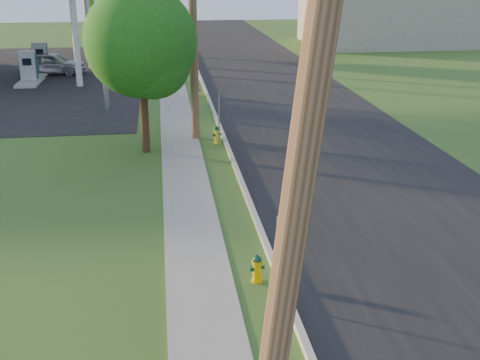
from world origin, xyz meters
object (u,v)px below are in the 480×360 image
Objects in this scene: tree_verge at (143,46)px; car_silver at (53,63)px; fuel_pump_se at (41,61)px; hydrant_near at (257,269)px; hydrant_far at (197,90)px; fuel_pump_ne at (29,71)px; utility_pole_mid at (193,11)px; hydrant_mid at (217,135)px; utility_pole_near at (301,165)px.

tree_verge is 1.49× the size of car_silver.
fuel_pump_se reaches higher than car_silver.
tree_verge is at bearing 103.66° from hydrant_near.
fuel_pump_se is at bearing 108.28° from hydrant_near.
hydrant_far is 11.74m from car_silver.
fuel_pump_ne is at bearing 110.99° from hydrant_near.
tree_verge is (-1.86, -1.65, -1.06)m from utility_pole_mid.
hydrant_mid is (0.17, 10.91, 0.03)m from hydrant_near.
fuel_pump_se reaches higher than hydrant_near.
fuel_pump_se is (-8.90, 17.00, -4.23)m from utility_pole_mid.
fuel_pump_se is at bearing 110.69° from tree_verge.
tree_verge is at bearing -104.10° from hydrant_far.
utility_pole_near is 1.57× the size of tree_verge.
fuel_pump_ne is (-8.90, 13.00, -4.23)m from utility_pole_mid.
utility_pole_mid is at bearing -62.37° from fuel_pump_se.
tree_verge is (7.04, -18.65, 3.17)m from fuel_pump_se.
hydrant_mid is 19.11m from car_silver.
fuel_pump_se is at bearing 104.27° from utility_pole_near.
fuel_pump_ne is at bearing 124.40° from utility_pole_mid.
hydrant_near is (0.61, -11.79, -4.63)m from utility_pole_mid.
hydrant_mid is at bearing -139.95° from car_silver.
utility_pole_mid is 19.65m from fuel_pump_se.
tree_verge is 9.10× the size of hydrant_near.
fuel_pump_ne is 1.00× the size of fuel_pump_se.
hydrant_mid is 0.18× the size of car_silver.
hydrant_far is at bearing 90.01° from hydrant_near.
utility_pole_near reaches higher than hydrant_near.
fuel_pump_se is 20.19m from tree_verge.
utility_pole_near is 7.68m from hydrant_near.
hydrant_mid is (0.77, 17.12, -4.45)m from utility_pole_near.
utility_pole_mid is 4.75m from hydrant_mid.
fuel_pump_ne is 16.92m from hydrant_mid.
hydrant_mid reaches higher than hydrant_far.
fuel_pump_ne is 4.82× the size of hydrant_near.
hydrant_near is 19.93m from hydrant_far.
utility_pole_near reaches higher than fuel_pump_ne.
utility_pole_near is at bearing -83.53° from tree_verge.
car_silver reaches higher than hydrant_near.
hydrant_far is at bearing 91.07° from hydrant_mid.
hydrant_mid is at bearing 16.39° from tree_verge.
hydrant_near is at bearing 84.42° from utility_pole_near.
hydrant_mid is (9.67, -13.88, -0.37)m from fuel_pump_ne.
utility_pole_near is 2.96× the size of fuel_pump_ne.
utility_pole_near is 2.33× the size of car_silver.
utility_pole_mid is at bearing -94.25° from hydrant_far.
fuel_pump_se is at bearing 118.42° from hydrant_mid.
fuel_pump_ne is 16.56m from tree_verge.
hydrant_far is (9.51, -4.85, -0.39)m from fuel_pump_ne.
car_silver is at bearing 137.47° from hydrant_far.
utility_pole_mid is 3.06× the size of fuel_pump_ne.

